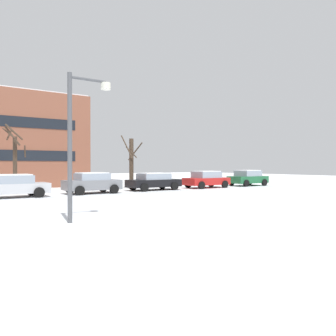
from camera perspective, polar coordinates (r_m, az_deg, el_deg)
The scene contains 8 objects.
street_lamp at distance 12.67m, azimuth -14.53°, elevation 5.90°, with size 1.61×0.36×5.21m.
parked_car_silver at distance 23.34m, azimuth -24.26°, elevation -2.67°, with size 4.30×2.06×1.44m.
parked_car_gray at distance 25.00m, azimuth -12.34°, elevation -2.38°, with size 3.85×2.09×1.48m.
parked_car_black at distance 27.63m, azimuth -2.34°, elevation -2.18°, with size 4.31×1.99×1.38m.
parked_car_red at distance 30.57m, azimuth 6.33°, elevation -1.85°, with size 4.11×2.02×1.48m.
parked_car_green at distance 34.29m, azimuth 12.95°, elevation -1.58°, with size 3.88×2.11×1.51m.
tree_far_left at distance 29.48m, azimuth -6.02°, elevation 0.93°, with size 1.79×1.78×4.49m.
tree_far_right at distance 26.99m, azimuth -23.79°, elevation 1.34°, with size 1.67×1.44×4.87m.
Camera 1 is at (-1.94, -13.44, 2.02)m, focal length 37.20 mm.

